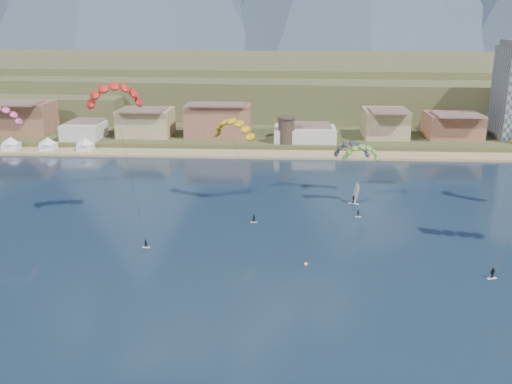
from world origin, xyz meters
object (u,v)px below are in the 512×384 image
(kitesurfer_green, at_px, (361,151))
(watchtower, at_px, (286,130))
(windsurfer, at_px, (354,198))
(buoy, at_px, (306,264))
(kitesurfer_yellow, at_px, (234,126))
(kitesurfer_red, at_px, (114,91))

(kitesurfer_green, bearing_deg, watchtower, 106.19)
(watchtower, distance_m, windsurfer, 59.03)
(buoy, bearing_deg, kitesurfer_yellow, 114.78)
(kitesurfer_green, bearing_deg, buoy, -110.64)
(kitesurfer_green, bearing_deg, windsurfer, 131.22)
(windsurfer, xyz_separation_m, buoy, (-11.81, -34.65, -1.33))
(watchtower, height_order, buoy, watchtower)
(kitesurfer_red, height_order, windsurfer, kitesurfer_red)
(kitesurfer_yellow, height_order, buoy, kitesurfer_yellow)
(watchtower, height_order, kitesurfer_green, kitesurfer_green)
(kitesurfer_green, xyz_separation_m, buoy, (-12.68, -33.66, -12.47))
(kitesurfer_red, xyz_separation_m, buoy, (36.61, -18.04, -26.90))
(windsurfer, bearing_deg, watchtower, 105.65)
(watchtower, relative_size, kitesurfer_yellow, 0.39)
(kitesurfer_red, relative_size, buoy, 49.48)
(watchtower, relative_size, windsurfer, 1.90)
(kitesurfer_red, xyz_separation_m, kitesurfer_yellow, (21.33, 15.06, -9.07))
(kitesurfer_yellow, height_order, kitesurfer_green, kitesurfer_yellow)
(kitesurfer_yellow, relative_size, kitesurfer_green, 1.45)
(kitesurfer_yellow, bearing_deg, kitesurfer_red, -144.79)
(watchtower, relative_size, buoy, 13.80)
(watchtower, xyz_separation_m, kitesurfer_red, (-32.56, -73.26, 20.64))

